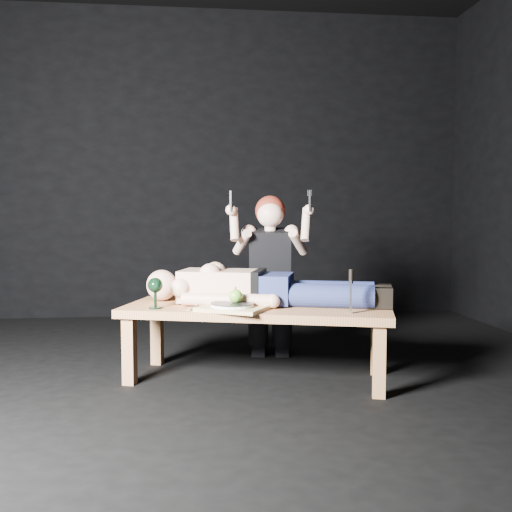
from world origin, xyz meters
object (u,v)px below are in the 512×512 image
(lying_man, at_px, (267,284))
(kneeling_woman, at_px, (270,275))
(table, at_px, (257,343))
(serving_tray, at_px, (232,308))
(goblet, at_px, (155,293))
(carving_knife, at_px, (351,291))

(lying_man, distance_m, kneeling_woman, 0.47)
(table, distance_m, serving_tray, 0.32)
(goblet, bearing_deg, lying_man, 9.30)
(goblet, bearing_deg, carving_knife, -14.85)
(kneeling_woman, bearing_deg, lying_man, -91.87)
(lying_man, bearing_deg, kneeling_woman, 96.09)
(table, bearing_deg, kneeling_woman, 90.34)
(lying_man, distance_m, carving_knife, 0.58)
(lying_man, xyz_separation_m, kneeling_woman, (0.08, 0.46, 0.01))
(kneeling_woman, distance_m, goblet, 0.95)
(lying_man, xyz_separation_m, carving_knife, (0.42, -0.40, -0.00))
(carving_knife, bearing_deg, goblet, -178.62)
(kneeling_woman, distance_m, carving_knife, 0.93)
(table, relative_size, serving_tray, 4.32)
(kneeling_woman, xyz_separation_m, serving_tray, (-0.31, -0.69, -0.12))
(serving_tray, distance_m, goblet, 0.47)
(goblet, height_order, carving_knife, carving_knife)
(kneeling_woman, height_order, carving_knife, kneeling_woman)
(kneeling_woman, bearing_deg, carving_knife, -60.42)
(serving_tray, xyz_separation_m, goblet, (-0.45, 0.12, 0.08))
(kneeling_woman, bearing_deg, serving_tray, -106.11)
(carving_knife, bearing_deg, lying_man, 152.56)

